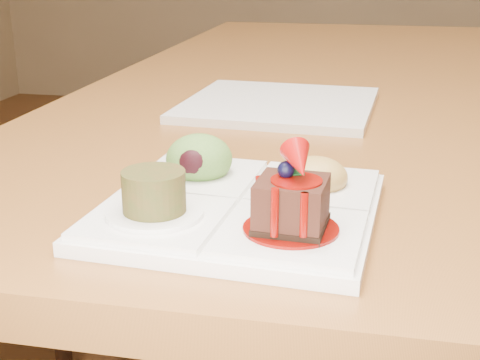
# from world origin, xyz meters

# --- Properties ---
(dining_table) EXTENTS (1.00, 1.80, 0.75)m
(dining_table) POSITION_xyz_m (0.00, 0.00, 0.68)
(dining_table) COLOR brown
(dining_table) RESTS_ON ground
(sampler_plate) EXTENTS (0.25, 0.25, 0.09)m
(sampler_plate) POSITION_xyz_m (-0.12, -0.73, 0.77)
(sampler_plate) COLOR white
(sampler_plate) RESTS_ON dining_table
(second_plate) EXTENTS (0.29, 0.29, 0.01)m
(second_plate) POSITION_xyz_m (-0.15, -0.30, 0.76)
(second_plate) COLOR white
(second_plate) RESTS_ON dining_table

